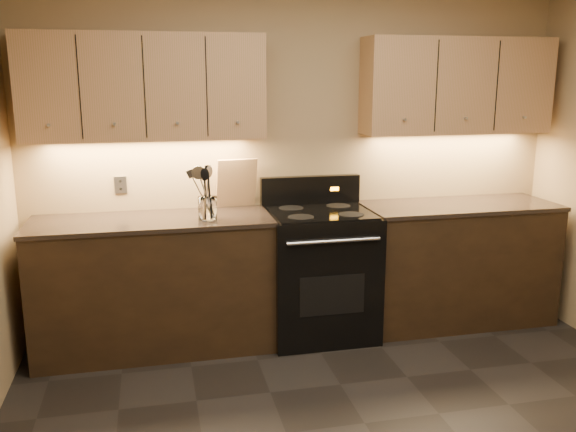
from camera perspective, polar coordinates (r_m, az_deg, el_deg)
The scene contains 14 objects.
wall_back at distance 4.57m, azimuth 1.02°, elevation 5.78°, with size 4.00×0.04×2.60m, color #997C5A.
counter_left at distance 4.34m, azimuth -12.39°, elevation -6.24°, with size 1.62×0.62×0.93m.
counter_right at distance 4.89m, azimuth 15.43°, elevation -4.22°, with size 1.46×0.62×0.93m.
stove at distance 4.47m, azimuth 2.95°, elevation -5.19°, with size 0.76×0.68×1.14m.
upper_cab_left at distance 4.26m, azimuth -13.29°, elevation 11.67°, with size 1.60×0.30×0.70m, color tan.
upper_cab_right at distance 4.82m, azimuth 15.54°, elevation 11.65°, with size 1.44×0.30×0.70m, color tan.
outlet_plate at distance 4.47m, azimuth -15.39°, elevation 2.82°, with size 0.09×0.01×0.12m, color #B2B5BA.
utensil_crock at distance 4.11m, azimuth -7.53°, elevation 0.66°, with size 0.16×0.16×0.16m.
cutting_board at distance 4.46m, azimuth -4.83°, elevation 3.08°, with size 0.29×0.02×0.37m, color tan.
wooden_spoon at distance 4.07m, azimuth -7.93°, elevation 2.15°, with size 0.06×0.06×0.34m, color tan, non-canonical shape.
black_spoon at distance 4.11m, azimuth -7.75°, elevation 2.22°, with size 0.06×0.06×0.34m, color black, non-canonical shape.
black_turner at distance 4.06m, azimuth -7.29°, elevation 2.29°, with size 0.08×0.08×0.36m, color black, non-canonical shape.
steel_spatula at distance 4.11m, azimuth -7.16°, elevation 2.48°, with size 0.08×0.08×0.37m, color silver, non-canonical shape.
steel_skimmer at distance 4.08m, azimuth -7.02°, elevation 2.27°, with size 0.09×0.09×0.35m, color silver, non-canonical shape.
Camera 1 is at (-1.08, -2.41, 1.87)m, focal length 38.00 mm.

